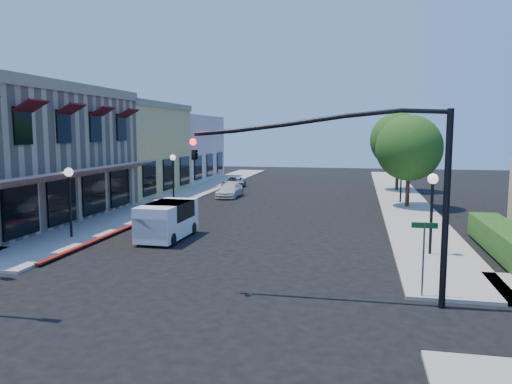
% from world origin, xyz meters
% --- Properties ---
extents(ground, '(120.00, 120.00, 0.00)m').
position_xyz_m(ground, '(0.00, 0.00, 0.00)').
color(ground, black).
rests_on(ground, ground).
extents(sidewalk_left, '(3.50, 50.00, 0.12)m').
position_xyz_m(sidewalk_left, '(-8.75, 27.00, 0.06)').
color(sidewalk_left, gray).
rests_on(sidewalk_left, ground).
extents(sidewalk_right, '(3.50, 50.00, 0.12)m').
position_xyz_m(sidewalk_right, '(8.75, 27.00, 0.06)').
color(sidewalk_right, gray).
rests_on(sidewalk_right, ground).
extents(curb_red_strip, '(0.25, 10.00, 0.06)m').
position_xyz_m(curb_red_strip, '(-6.90, 8.00, 0.00)').
color(curb_red_strip, maroon).
rests_on(curb_red_strip, ground).
extents(yellow_stucco_building, '(10.00, 12.00, 7.60)m').
position_xyz_m(yellow_stucco_building, '(-15.50, 26.00, 3.80)').
color(yellow_stucco_building, '#E4BF66').
rests_on(yellow_stucco_building, ground).
extents(pink_stucco_building, '(10.00, 12.00, 7.00)m').
position_xyz_m(pink_stucco_building, '(-15.50, 38.00, 3.50)').
color(pink_stucco_building, beige).
rests_on(pink_stucco_building, ground).
extents(hedge, '(1.40, 8.00, 1.10)m').
position_xyz_m(hedge, '(11.70, 9.00, 0.00)').
color(hedge, '#224E16').
rests_on(hedge, ground).
extents(street_tree_a, '(4.56, 4.56, 6.48)m').
position_xyz_m(street_tree_a, '(8.80, 22.00, 4.19)').
color(street_tree_a, '#392717').
rests_on(street_tree_a, ground).
extents(street_tree_b, '(4.94, 4.94, 7.02)m').
position_xyz_m(street_tree_b, '(8.80, 32.00, 4.54)').
color(street_tree_b, '#392717').
rests_on(street_tree_b, ground).
extents(signal_mast_arm, '(8.01, 0.39, 6.00)m').
position_xyz_m(signal_mast_arm, '(5.86, 1.50, 4.09)').
color(signal_mast_arm, black).
rests_on(signal_mast_arm, ground).
extents(street_name_sign, '(0.80, 0.06, 2.50)m').
position_xyz_m(street_name_sign, '(7.50, 2.20, 1.70)').
color(street_name_sign, '#595B5E').
rests_on(street_name_sign, ground).
extents(lamppost_left_near, '(0.44, 0.44, 3.57)m').
position_xyz_m(lamppost_left_near, '(-8.50, 8.00, 2.74)').
color(lamppost_left_near, black).
rests_on(lamppost_left_near, ground).
extents(lamppost_left_far, '(0.44, 0.44, 3.57)m').
position_xyz_m(lamppost_left_far, '(-8.50, 22.00, 2.74)').
color(lamppost_left_far, black).
rests_on(lamppost_left_far, ground).
extents(lamppost_right_near, '(0.44, 0.44, 3.57)m').
position_xyz_m(lamppost_right_near, '(8.50, 8.00, 2.74)').
color(lamppost_right_near, black).
rests_on(lamppost_right_near, ground).
extents(lamppost_right_far, '(0.44, 0.44, 3.57)m').
position_xyz_m(lamppost_right_far, '(8.50, 24.00, 2.74)').
color(lamppost_right_far, black).
rests_on(lamppost_right_far, ground).
extents(white_van, '(1.89, 4.14, 1.82)m').
position_xyz_m(white_van, '(-3.82, 8.96, 1.05)').
color(white_van, white).
rests_on(white_van, ground).
extents(parked_car_a, '(1.65, 3.61, 1.20)m').
position_xyz_m(parked_car_a, '(-4.95, 12.00, 0.60)').
color(parked_car_a, black).
rests_on(parked_car_a, ground).
extents(parked_car_b, '(1.41, 3.64, 1.18)m').
position_xyz_m(parked_car_b, '(-6.20, 14.40, 0.59)').
color(parked_car_b, '#9B9EA0').
rests_on(parked_car_b, ground).
extents(parked_car_c, '(1.64, 3.93, 1.14)m').
position_xyz_m(parked_car_c, '(-4.80, 25.00, 0.57)').
color(parked_car_c, silver).
rests_on(parked_car_c, ground).
extents(parked_car_d, '(1.80, 3.81, 1.05)m').
position_xyz_m(parked_car_d, '(-6.20, 31.70, 0.53)').
color(parked_car_d, '#999C9E').
rests_on(parked_car_d, ground).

